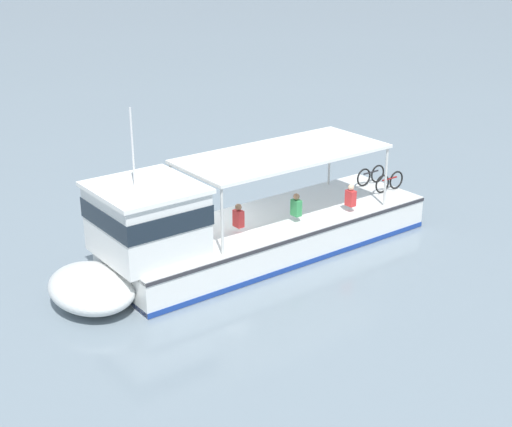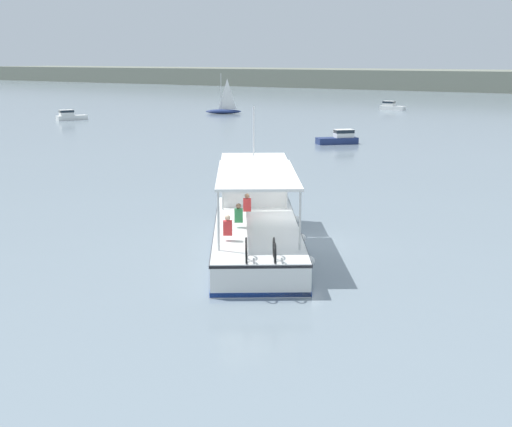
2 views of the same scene
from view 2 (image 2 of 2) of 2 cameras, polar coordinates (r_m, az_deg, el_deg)
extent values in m
plane|color=gray|center=(28.84, 2.58, -2.29)|extent=(400.00, 400.00, 0.00)
cube|color=white|center=(27.14, 0.03, -2.03)|extent=(8.79, 10.69, 1.10)
ellipsoid|color=white|center=(33.18, -0.24, 0.68)|extent=(3.67, 3.49, 1.01)
cube|color=navy|center=(27.26, 0.03, -2.94)|extent=(8.83, 10.72, 0.16)
cube|color=#2D2D33|center=(27.03, 0.03, -1.06)|extent=(8.84, 10.73, 0.10)
cube|color=white|center=(31.12, -0.18, 2.69)|extent=(3.72, 3.69, 1.90)
cube|color=#19232D|center=(31.07, -0.18, 3.30)|extent=(3.79, 3.76, 0.56)
cube|color=white|center=(30.97, -0.18, 4.54)|extent=(3.94, 3.91, 0.12)
cube|color=white|center=(26.16, 0.06, 3.24)|extent=(6.24, 7.18, 0.10)
cylinder|color=silver|center=(29.54, -2.75, 2.24)|extent=(0.08, 0.08, 2.00)
cylinder|color=silver|center=(29.60, 2.53, 2.27)|extent=(0.08, 0.08, 2.00)
cylinder|color=silver|center=(23.18, -3.09, -0.65)|extent=(0.08, 0.08, 2.00)
cylinder|color=silver|center=(23.26, 3.62, -0.61)|extent=(0.08, 0.08, 2.00)
cylinder|color=silver|center=(31.12, -0.19, 6.73)|extent=(0.06, 0.06, 2.20)
sphere|color=white|center=(30.55, 3.21, -0.49)|extent=(0.36, 0.36, 0.36)
sphere|color=white|center=(27.35, 3.76, -2.06)|extent=(0.36, 0.36, 0.36)
sphere|color=white|center=(24.38, 4.41, -3.90)|extent=(0.36, 0.36, 0.36)
torus|color=black|center=(22.51, -0.81, -2.79)|extent=(0.43, 0.58, 0.66)
torus|color=black|center=(21.84, -0.79, -3.28)|extent=(0.43, 0.58, 0.66)
cylinder|color=maroon|center=(22.14, -0.81, -2.73)|extent=(0.45, 0.61, 0.06)
torus|color=black|center=(22.54, 1.48, -2.77)|extent=(0.43, 0.58, 0.66)
torus|color=black|center=(21.86, 1.57, -3.26)|extent=(0.43, 0.58, 0.66)
cylinder|color=#232328|center=(22.17, 1.52, -2.72)|extent=(0.45, 0.61, 0.06)
cube|color=red|center=(24.54, -2.33, -1.18)|extent=(0.39, 0.36, 0.52)
sphere|color=beige|center=(24.46, -2.34, -0.34)|extent=(0.20, 0.20, 0.20)
cube|color=#338C4C|center=(26.46, -1.43, -0.17)|extent=(0.39, 0.36, 0.52)
sphere|color=#9E7051|center=(26.38, -1.44, 0.62)|extent=(0.20, 0.20, 0.20)
cube|color=red|center=(28.38, -0.73, 0.71)|extent=(0.39, 0.36, 0.52)
sphere|color=#9E7051|center=(28.31, -0.74, 1.45)|extent=(0.20, 0.20, 0.20)
cube|color=navy|center=(62.23, 6.63, 5.94)|extent=(3.40, 3.52, 0.56)
cube|color=white|center=(62.38, 7.19, 6.52)|extent=(1.86, 1.89, 0.70)
cube|color=#19232D|center=(62.36, 7.20, 6.69)|extent=(1.88, 1.91, 0.28)
ellipsoid|color=navy|center=(96.00, -2.68, 8.34)|extent=(4.79, 3.78, 0.60)
cylinder|color=silver|center=(95.85, -2.88, 9.95)|extent=(0.08, 0.08, 4.80)
pyramid|color=white|center=(95.85, -2.36, 9.77)|extent=(1.46, 0.97, 4.08)
cube|color=white|center=(88.88, -14.83, 7.59)|extent=(2.73, 3.81, 0.56)
cube|color=white|center=(88.66, -15.25, 7.96)|extent=(1.64, 1.91, 0.70)
cube|color=#19232D|center=(88.65, -15.26, 8.08)|extent=(1.66, 1.92, 0.28)
cube|color=white|center=(105.09, 11.13, 8.48)|extent=(3.62, 1.37, 0.56)
cube|color=white|center=(105.30, 10.83, 8.84)|extent=(1.64, 1.07, 0.70)
cube|color=#19232D|center=(105.29, 10.83, 8.94)|extent=(1.64, 1.10, 0.28)
camera|label=1|loc=(42.56, -24.26, 14.40)|focal=50.48mm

